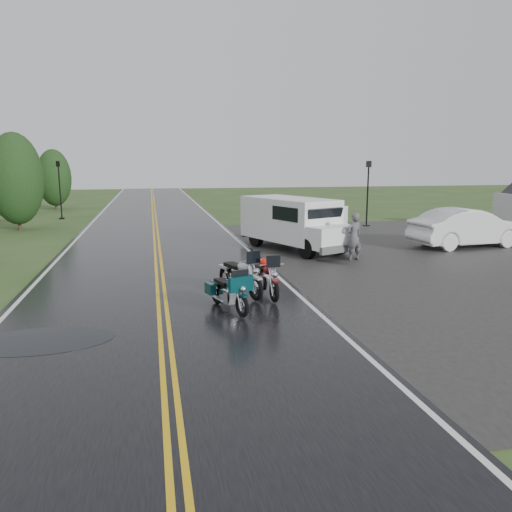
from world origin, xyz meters
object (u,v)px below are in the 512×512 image
Objects in this scene: van_white at (308,230)px; lamp_post_far_left at (60,190)px; motorcycle_red at (274,282)px; person_at_van at (354,237)px; sedan_white at (467,228)px; lamp_post_far_right at (368,194)px; motorcycle_teal at (242,296)px; motorcycle_silver at (256,279)px.

lamp_post_far_left is (-11.71, 16.65, 0.78)m from van_white.
motorcycle_red is 24.22m from lamp_post_far_left.
motorcycle_red is at bearing 32.97° from person_at_van.
motorcycle_red is 0.41× the size of sedan_white.
lamp_post_far_left is 1.00× the size of lamp_post_far_right.
motorcycle_silver reaches higher than motorcycle_teal.
motorcycle_teal is 7.92m from van_white.
person_at_van is 0.35× the size of sedan_white.
motorcycle_teal is 1.50m from motorcycle_silver.
lamp_post_far_right reaches higher than motorcycle_red.
lamp_post_far_left is at bearing -68.94° from person_at_van.
sedan_white is (6.12, 1.84, -0.06)m from person_at_van.
motorcycle_teal is at bearing 118.76° from sedan_white.
motorcycle_silver reaches higher than motorcycle_red.
lamp_post_far_right reaches higher than sedan_white.
lamp_post_far_left is (-8.49, 22.20, 1.25)m from motorcycle_silver.
lamp_post_far_right reaches higher than motorcycle_teal.
van_white is 11.06m from lamp_post_far_right.
lamp_post_far_right reaches higher than van_white.
motorcycle_teal is at bearing -141.60° from van_white.
sedan_white reaches higher than motorcycle_silver.
sedan_white is 1.35× the size of lamp_post_far_left.
person_at_van is (5.49, 6.29, 0.33)m from motorcycle_teal.
lamp_post_far_right is at bearing 36.08° from motorcycle_silver.
lamp_post_far_left reaches higher than person_at_van.
motorcycle_teal is 0.34× the size of van_white.
sedan_white is at bearing 11.53° from motorcycle_silver.
person_at_van reaches higher than sedan_white.
motorcycle_teal is at bearing -71.52° from lamp_post_far_left.
van_white is at bearing -54.89° from lamp_post_far_left.
lamp_post_far_right is at bearing 31.44° from van_white.
person_at_van is at bearing 25.25° from motorcycle_silver.
person_at_van reaches higher than motorcycle_red.
motorcycle_teal is at bearing -134.55° from motorcycle_silver.
motorcycle_red is 0.93× the size of motorcycle_silver.
motorcycle_red is at bearing 117.49° from sedan_white.
sedan_white is (10.54, 7.04, 0.23)m from motorcycle_red.
sedan_white is 1.34× the size of lamp_post_far_right.
lamp_post_far_right is at bearing -133.50° from person_at_van.
person_at_van is at bearing 31.45° from motorcycle_teal.
person_at_van is (1.65, -0.62, -0.23)m from van_white.
van_white is (3.83, 6.91, 0.56)m from motorcycle_teal.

